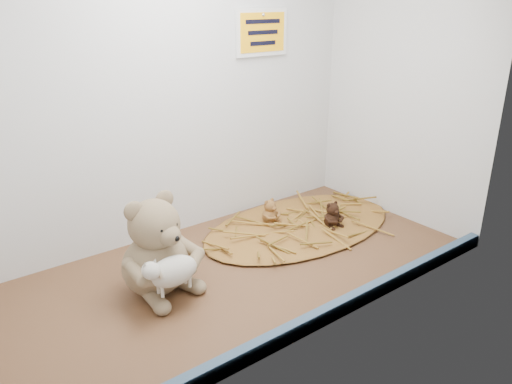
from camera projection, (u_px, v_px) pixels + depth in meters
alcove_shell at (214, 87)px, 116.82cm from camera, size 120.40×60.20×90.40cm
front_rail at (319, 318)px, 104.67cm from camera, size 119.28×2.20×3.60cm
straw_bed at (300, 225)px, 150.03cm from camera, size 64.87×37.67×1.26cm
main_teddy at (154, 245)px, 113.64cm from camera, size 23.18×24.00×23.89cm
toy_lamb at (173, 271)px, 108.38cm from camera, size 14.63×8.93×9.46cm
mini_teddy_tan at (269, 210)px, 149.75cm from camera, size 7.10×7.36×7.43cm
mini_teddy_brown at (332, 213)px, 147.09cm from camera, size 6.43×6.76×7.67cm
wall_sign at (262, 32)px, 145.23cm from camera, size 16.00×1.20×11.00cm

